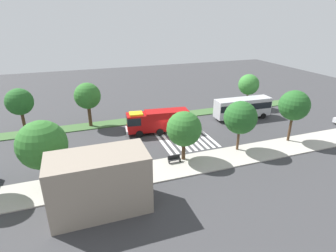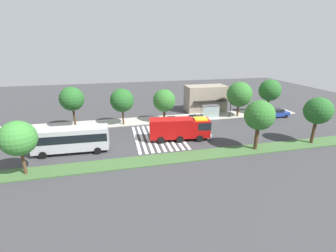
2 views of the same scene
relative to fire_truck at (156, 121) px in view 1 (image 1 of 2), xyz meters
The scene contains 18 objects.
ground_plane 3.08m from the fire_truck, 124.35° to the left, with size 120.00×120.00×0.00m, color #38383A.
sidewalk 11.07m from the fire_truck, 96.96° to the left, with size 60.00×4.82×0.14m, color #ADA89E.
median_strip 6.48m from the fire_truck, 102.34° to the right, with size 60.00×3.00×0.14m, color #3D6033.
crosswalk 4.37m from the fire_truck, 150.17° to the left, with size 7.65×11.66×0.01m.
fire_truck is the anchor object (origin of this frame).
transit_bus 16.24m from the fire_truck, behind, with size 10.17×3.14×3.62m.
bus_stop_shelter 13.39m from the fire_truck, 46.86° to the left, with size 3.50×1.40×2.46m.
bench_near_shelter 11.15m from the fire_truck, 62.22° to the left, with size 1.60×0.50×0.90m.
bench_west_of_shelter 9.91m from the fire_truck, 86.01° to the left, with size 1.60×0.50×0.90m.
street_lamp 15.98m from the fire_truck, 34.48° to the left, with size 0.36×0.36×5.42m.
storefront_building 18.51m from the fire_truck, 56.67° to the left, with size 8.92×5.26×5.72m.
sidewalk_tree_far_west 19.89m from the fire_truck, 151.28° to the left, with size 4.19×4.19×7.43m.
sidewalk_tree_west 13.04m from the fire_truck, 132.43° to the left, with size 4.32×4.32×6.78m.
sidewalk_tree_center 9.71m from the fire_truck, 94.24° to the left, with size 4.31×4.31×6.31m.
sidewalk_tree_east 18.00m from the fire_truck, 31.95° to the left, with size 5.12×5.12×7.16m.
median_tree_far_west 21.68m from the fire_truck, 163.70° to the right, with size 3.95×3.95×6.43m.
median_tree_west 11.62m from the fire_truck, 32.73° to the right, with size 4.15×4.15×7.15m.
median_tree_center 20.28m from the fire_truck, 17.57° to the right, with size 3.95×3.95×7.09m.
Camera 1 is at (12.60, 35.42, 17.13)m, focal length 29.08 mm.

